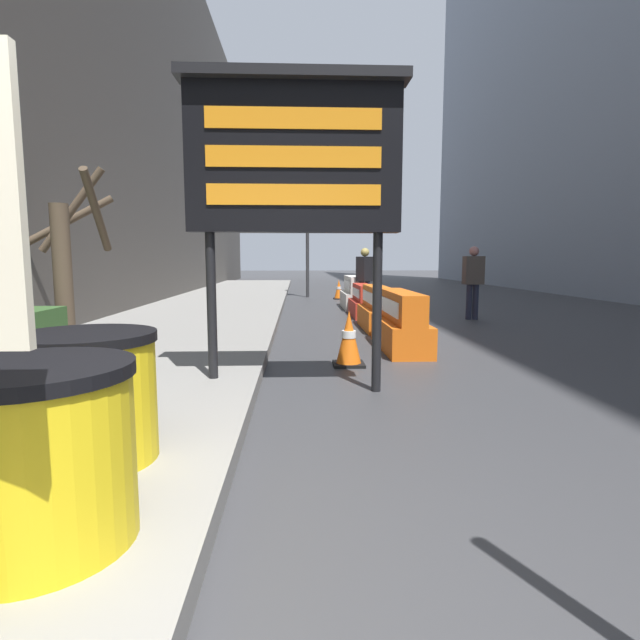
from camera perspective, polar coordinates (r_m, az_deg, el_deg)
ground_plane at (r=2.27m, az=-14.98°, el=-31.64°), size 120.00×120.00×0.00m
building_left_facade at (r=13.39m, az=-24.71°, el=29.29°), size 0.40×50.40×13.25m
bare_tree at (r=8.27m, az=-26.91°, el=6.59°), size 1.52×1.47×2.65m
barrel_drum_foreground at (r=2.56m, az=-29.69°, el=-13.21°), size 0.85×0.85×0.80m
barrel_drum_middle at (r=3.43m, az=-25.03°, el=-7.94°), size 0.85×0.85×0.80m
message_board at (r=5.29m, az=-2.98°, el=17.97°), size 2.28×0.36×3.24m
jersey_barrier_orange_far at (r=7.91m, az=9.18°, el=-0.44°), size 0.63×1.97×0.91m
jersey_barrier_orange_near at (r=10.15m, az=6.56°, el=1.12°), size 0.60×1.83×0.87m
jersey_barrier_red_striped at (r=12.33m, az=4.94°, el=2.01°), size 0.57×1.69×0.79m
jersey_barrier_white at (r=14.37m, az=3.87°, el=2.96°), size 0.63×2.05×0.92m
traffic_cone_near at (r=17.62m, az=2.17°, el=3.49°), size 0.39×0.39×0.69m
traffic_cone_mid at (r=17.38m, az=3.88°, el=3.30°), size 0.34×0.34×0.61m
traffic_cone_far at (r=6.61m, az=3.31°, el=-2.16°), size 0.41×0.41×0.74m
traffic_light_near_curb at (r=18.48m, az=-1.45°, el=11.28°), size 0.28×0.45×3.85m
pedestrian_worker at (r=13.35m, az=5.13°, el=5.21°), size 0.50×0.51×1.70m
pedestrian_passerby at (r=12.18m, az=17.10°, el=4.77°), size 0.46×0.28×1.70m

